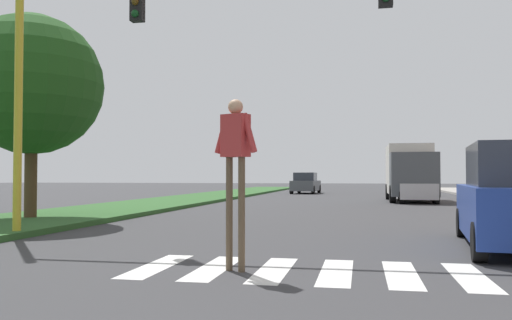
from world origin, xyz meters
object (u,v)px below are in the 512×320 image
at_px(sedan_distant, 306,184).
at_px(tree_mid, 32,85).
at_px(sedan_midblock, 417,188).
at_px(traffic_light_gantry, 137,36).
at_px(truck_box_delivery, 410,171).
at_px(pedestrian_performer, 235,156).

bearing_deg(sedan_distant, tree_mid, -101.00).
height_order(sedan_midblock, sedan_distant, sedan_midblock).
distance_m(sedan_midblock, sedan_distant, 15.03).
bearing_deg(sedan_midblock, traffic_light_gantry, -112.72).
distance_m(tree_mid, sedan_distant, 28.39).
xyz_separation_m(tree_mid, traffic_light_gantry, (4.95, -3.62, 0.28)).
bearing_deg(truck_box_delivery, sedan_distant, 120.34).
distance_m(tree_mid, pedestrian_performer, 10.65).
height_order(sedan_midblock, truck_box_delivery, truck_box_delivery).
height_order(pedestrian_performer, sedan_distant, pedestrian_performer).
distance_m(traffic_light_gantry, sedan_distant, 31.50).
bearing_deg(sedan_distant, traffic_light_gantry, -90.78).
distance_m(traffic_light_gantry, pedestrian_performer, 5.08).
height_order(sedan_distant, truck_box_delivery, truck_box_delivery).
distance_m(sedan_midblock, truck_box_delivery, 1.71).
distance_m(tree_mid, traffic_light_gantry, 6.14).
relative_size(sedan_distant, truck_box_delivery, 0.69).
distance_m(sedan_distant, truck_box_delivery, 13.68).
bearing_deg(sedan_distant, pedestrian_performer, -85.87).
bearing_deg(traffic_light_gantry, sedan_midblock, 67.28).
bearing_deg(truck_box_delivery, tree_mid, -127.69).
height_order(pedestrian_performer, sedan_midblock, pedestrian_performer).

